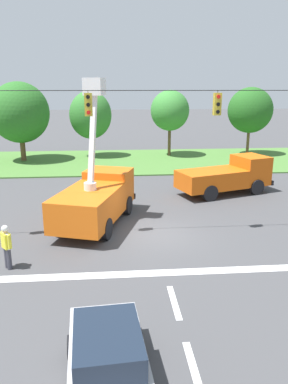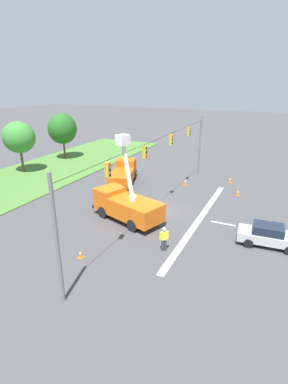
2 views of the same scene
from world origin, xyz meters
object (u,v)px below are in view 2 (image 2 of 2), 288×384
object	(u,v)px
tree_east	(19,137)
utility_truck_support_near	(123,173)
traffic_cone_mid_left	(185,182)
traffic_cone_mid_right	(238,192)
road_worker	(164,238)
tree_far_east	(62,129)
sedan_silver	(269,235)
traffic_cone_foreground_left	(230,180)
traffic_cone_foreground_right	(80,254)
utility_truck_bucket_lift	(126,204)

from	to	relation	value
tree_east	utility_truck_support_near	distance (m)	14.18
traffic_cone_mid_left	traffic_cone_mid_right	bearing A→B (deg)	-97.42
road_worker	traffic_cone_mid_right	distance (m)	13.48
utility_truck_support_near	traffic_cone_mid_right	world-z (taller)	utility_truck_support_near
tree_far_east	road_worker	bearing A→B (deg)	-127.40
utility_truck_support_near	sedan_silver	size ratio (longest dim) A/B	1.50
traffic_cone_foreground_left	traffic_cone_foreground_right	world-z (taller)	traffic_cone_foreground_left
tree_east	traffic_cone_foreground_right	xyz separation A→B (m)	(-12.98, -18.64, -4.22)
tree_east	traffic_cone_mid_right	distance (m)	26.75
tree_east	tree_far_east	world-z (taller)	tree_far_east
tree_east	tree_far_east	size ratio (longest dim) A/B	0.96
utility_truck_bucket_lift	traffic_cone_mid_right	size ratio (longest dim) A/B	10.69
tree_far_east	traffic_cone_foreground_right	size ratio (longest dim) A/B	11.35
tree_far_east	traffic_cone_mid_right	xyz separation A→B (m)	(-4.59, -26.09, -4.17)
traffic_cone_foreground_right	traffic_cone_mid_right	size ratio (longest dim) A/B	0.89
sedan_silver	utility_truck_bucket_lift	bearing A→B (deg)	93.42
utility_truck_support_near	sedan_silver	xyz separation A→B (m)	(-7.64, -16.10, -0.38)
traffic_cone_foreground_right	traffic_cone_mid_right	bearing A→B (deg)	-24.78
tree_far_east	traffic_cone_foreground_left	xyz separation A→B (m)	(-0.71, -24.59, -4.15)
traffic_cone_mid_left	utility_truck_bucket_lift	bearing A→B (deg)	171.01
utility_truck_support_near	sedan_silver	bearing A→B (deg)	-115.37
road_worker	traffic_cone_foreground_right	size ratio (longest dim) A/B	2.99
traffic_cone_foreground_left	traffic_cone_foreground_right	size ratio (longest dim) A/B	1.19
utility_truck_support_near	road_worker	distance (m)	15.03
sedan_silver	traffic_cone_mid_left	world-z (taller)	sedan_silver
tree_far_east	traffic_cone_mid_left	distance (m)	20.95
utility_truck_bucket_lift	traffic_cone_mid_left	bearing A→B (deg)	-8.99
utility_truck_bucket_lift	traffic_cone_mid_left	world-z (taller)	utility_truck_bucket_lift
tree_far_east	utility_truck_bucket_lift	distance (m)	23.71
utility_truck_bucket_lift	traffic_cone_foreground_left	xyz separation A→B (m)	(13.80, -6.10, -1.08)
traffic_cone_mid_right	traffic_cone_mid_left	bearing A→B (deg)	82.58
traffic_cone_foreground_left	utility_truck_bucket_lift	bearing A→B (deg)	156.17
sedan_silver	traffic_cone_foreground_left	size ratio (longest dim) A/B	6.25
sedan_silver	tree_far_east	bearing A→B (deg)	64.97
tree_east	traffic_cone_mid_left	xyz separation A→B (m)	(4.17, -20.30, -4.11)
tree_far_east	utility_truck_support_near	bearing A→B (deg)	-114.62
road_worker	traffic_cone_foreground_right	bearing A→B (deg)	124.77
tree_far_east	sedan_silver	distance (m)	32.94
road_worker	traffic_cone_foreground_left	xyz separation A→B (m)	(17.02, -1.39, -0.65)
utility_truck_support_near	traffic_cone_mid_left	size ratio (longest dim) A/B	8.57
utility_truck_bucket_lift	traffic_cone_mid_left	size ratio (longest dim) A/B	9.25
traffic_cone_mid_left	traffic_cone_foreground_right	bearing A→B (deg)	174.48
road_worker	traffic_cone_mid_right	world-z (taller)	road_worker
utility_truck_bucket_lift	traffic_cone_foreground_right	size ratio (longest dim) A/B	12.08
utility_truck_support_near	traffic_cone_mid_right	bearing A→B (deg)	-82.66
traffic_cone_mid_left	traffic_cone_mid_right	size ratio (longest dim) A/B	1.16
utility_truck_support_near	tree_east	bearing A→B (deg)	97.46
utility_truck_support_near	traffic_cone_foreground_left	xyz separation A→B (m)	(5.50, -11.04, -0.83)
utility_truck_support_near	traffic_cone_mid_left	xyz separation A→B (m)	(2.38, -6.63, -0.79)
tree_far_east	utility_truck_support_near	size ratio (longest dim) A/B	1.01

